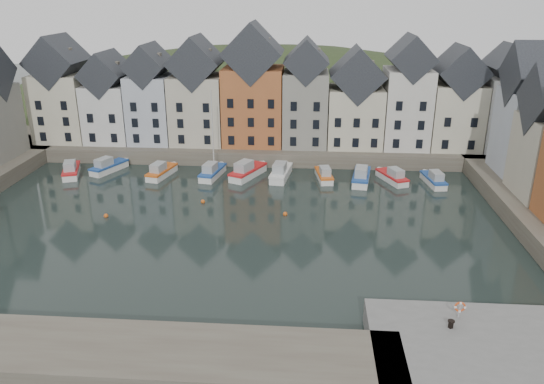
# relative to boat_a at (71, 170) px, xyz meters

# --- Properties ---
(ground) EXTENTS (260.00, 260.00, 0.00)m
(ground) POSITION_rel_boat_a_xyz_m (23.92, -16.58, -0.71)
(ground) COLOR black
(ground) RESTS_ON ground
(far_quay) EXTENTS (90.00, 16.00, 2.00)m
(far_quay) POSITION_rel_boat_a_xyz_m (23.92, 13.42, 0.29)
(far_quay) COLOR #524B3F
(far_quay) RESTS_ON ground
(near_quay) EXTENTS (18.00, 10.00, 2.00)m
(near_quay) POSITION_rel_boat_a_xyz_m (45.92, -36.58, 0.29)
(near_quay) COLOR #60605E
(near_quay) RESTS_ON ground
(near_wall) EXTENTS (50.00, 6.00, 2.00)m
(near_wall) POSITION_rel_boat_a_xyz_m (13.92, -38.58, 0.29)
(near_wall) COLOR #524B3F
(near_wall) RESTS_ON ground
(hillside) EXTENTS (153.60, 70.40, 64.00)m
(hillside) POSITION_rel_boat_a_xyz_m (23.94, 39.42, -18.67)
(hillside) COLOR #27341A
(hillside) RESTS_ON ground
(far_terrace) EXTENTS (72.37, 8.16, 17.78)m
(far_terrace) POSITION_rel_boat_a_xyz_m (27.13, 11.42, 8.16)
(far_terrace) COLOR beige
(far_terrace) RESTS_ON far_quay
(mooring_buoys) EXTENTS (20.50, 5.50, 0.50)m
(mooring_buoys) POSITION_rel_boat_a_xyz_m (19.92, -11.25, -0.56)
(mooring_buoys) COLOR #CD5718
(mooring_buoys) RESTS_ON ground
(boat_a) EXTENTS (3.86, 6.53, 2.40)m
(boat_a) POSITION_rel_boat_a_xyz_m (0.00, 0.00, 0.00)
(boat_a) COLOR silver
(boat_a) RESTS_ON ground
(boat_b) EXTENTS (4.08, 6.36, 2.34)m
(boat_b) POSITION_rel_boat_a_xyz_m (4.45, 1.99, -0.02)
(boat_b) COLOR silver
(boat_b) RESTS_ON ground
(boat_c) EXTENTS (3.16, 6.33, 2.33)m
(boat_c) POSITION_rel_boat_a_xyz_m (12.42, 0.42, -0.02)
(boat_c) COLOR silver
(boat_c) RESTS_ON ground
(boat_d) EXTENTS (2.97, 6.44, 11.85)m
(boat_d) POSITION_rel_boat_a_xyz_m (19.38, 0.72, 0.06)
(boat_d) COLOR silver
(boat_d) RESTS_ON ground
(boat_e) EXTENTS (4.80, 7.20, 2.66)m
(boat_e) POSITION_rel_boat_a_xyz_m (24.13, 1.08, 0.08)
(boat_e) COLOR silver
(boat_e) RESTS_ON ground
(boat_f) EXTENTS (2.93, 6.91, 2.57)m
(boat_f) POSITION_rel_boat_a_xyz_m (28.68, 1.02, 0.05)
(boat_f) COLOR silver
(boat_f) RESTS_ON ground
(boat_g) EXTENTS (2.54, 5.74, 2.13)m
(boat_g) POSITION_rel_boat_a_xyz_m (34.51, 0.83, -0.08)
(boat_g) COLOR silver
(boat_g) RESTS_ON ground
(boat_h) EXTENTS (3.05, 6.88, 2.55)m
(boat_h) POSITION_rel_boat_a_xyz_m (39.38, 0.16, 0.05)
(boat_h) COLOR silver
(boat_h) RESTS_ON ground
(boat_i) EXTENTS (3.93, 6.01, 2.22)m
(boat_i) POSITION_rel_boat_a_xyz_m (43.54, 0.66, -0.05)
(boat_i) COLOR silver
(boat_i) RESTS_ON ground
(boat_j) EXTENTS (2.60, 5.86, 2.17)m
(boat_j) POSITION_rel_boat_a_xyz_m (48.76, -0.04, -0.07)
(boat_j) COLOR silver
(boat_j) RESTS_ON ground
(mooring_bollard) EXTENTS (0.48, 0.48, 0.56)m
(mooring_bollard) POSITION_rel_boat_a_xyz_m (42.52, -34.87, 1.60)
(mooring_bollard) COLOR black
(mooring_bollard) RESTS_ON near_quay
(life_ring_post) EXTENTS (0.80, 0.17, 1.30)m
(life_ring_post) POSITION_rel_boat_a_xyz_m (43.36, -33.62, 2.15)
(life_ring_post) COLOR gray
(life_ring_post) RESTS_ON near_quay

